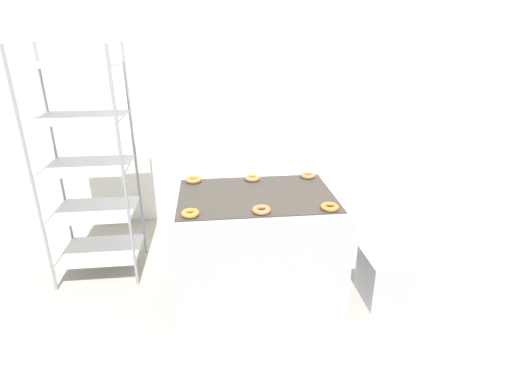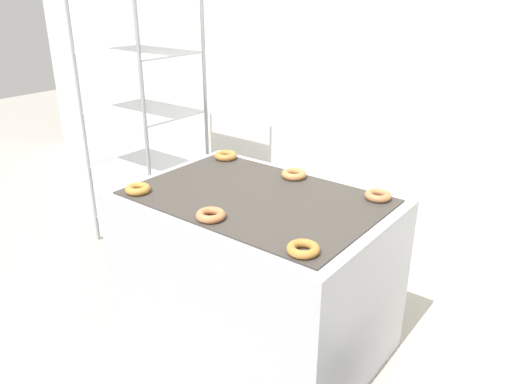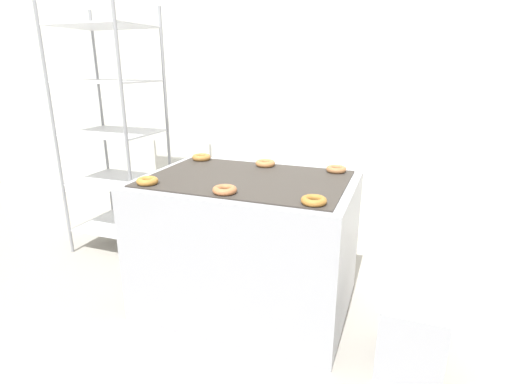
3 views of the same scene
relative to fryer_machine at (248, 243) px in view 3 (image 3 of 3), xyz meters
name	(u,v)px [view 3 (image 3 of 3)]	position (x,y,z in m)	size (l,w,h in m)	color
ground_plane	(197,375)	(0.00, -0.68, -0.42)	(14.00, 14.00, 0.00)	#9E998E
wall_back	(308,72)	(0.00, 1.44, 0.98)	(8.00, 0.05, 2.80)	silver
fryer_machine	(248,243)	(0.00, 0.00, 0.00)	(1.23, 0.87, 0.83)	#A8AAB2
baking_rack_cart	(114,133)	(-1.29, 0.44, 0.54)	(0.67, 0.54, 1.88)	gray
glaze_bin	(410,331)	(0.96, -0.22, -0.23)	(0.31, 0.37, 0.37)	#A8AAB2
donut_near_left	(147,181)	(-0.47, -0.31, 0.43)	(0.12, 0.12, 0.04)	#B27831
donut_near_center	(225,190)	(0.00, -0.31, 0.43)	(0.13, 0.13, 0.03)	#B46C41
donut_near_right	(314,200)	(0.46, -0.31, 0.43)	(0.12, 0.12, 0.03)	#AB712E
donut_far_left	(201,157)	(-0.47, 0.32, 0.44)	(0.13, 0.13, 0.04)	#AC7234
donut_far_center	(265,163)	(0.01, 0.31, 0.43)	(0.13, 0.13, 0.04)	#B27542
donut_far_right	(336,169)	(0.46, 0.32, 0.43)	(0.12, 0.12, 0.03)	#A76F42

